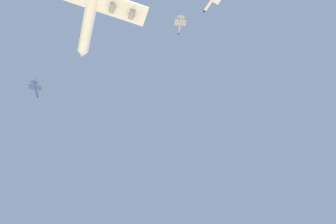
% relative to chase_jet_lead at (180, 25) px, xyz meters
% --- Properties ---
extents(chase_jet_lead, '(15.11, 9.05, 4.00)m').
position_rel_chase_jet_lead_xyz_m(chase_jet_lead, '(0.00, 0.00, 0.00)').
color(chase_jet_lead, '#999EA3').
extents(chase_jet_left_wing, '(15.22, 8.18, 4.00)m').
position_rel_chase_jet_lead_xyz_m(chase_jet_left_wing, '(-38.94, 3.36, -39.01)').
color(chase_jet_left_wing, silver).
extents(chase_jet_right_wing, '(15.25, 8.96, 4.00)m').
position_rel_chase_jet_lead_xyz_m(chase_jet_right_wing, '(60.50, 75.09, -44.16)').
color(chase_jet_right_wing, '#38478C').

